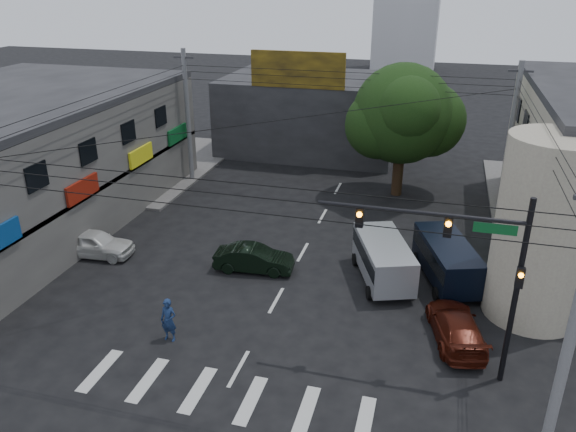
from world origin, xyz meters
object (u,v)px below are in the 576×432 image
at_px(street_tree, 403,114).
at_px(utility_pole_far_left, 188,117).
at_px(traffic_gantry, 469,258).
at_px(maroon_sedan, 456,326).
at_px(traffic_officer, 169,320).
at_px(silver_minivan, 383,261).
at_px(white_compact, 94,243).
at_px(dark_sedan, 254,259).
at_px(utility_pole_far_right, 510,139).
at_px(utility_pole_near_right, 572,334).
at_px(navy_van, 447,262).

relative_size(street_tree, utility_pole_far_left, 0.95).
height_order(traffic_gantry, utility_pole_far_left, utility_pole_far_left).
xyz_separation_m(utility_pole_far_left, maroon_sedan, (18.37, -14.91, -3.96)).
bearing_deg(traffic_officer, street_tree, 70.90).
distance_m(traffic_gantry, silver_minivan, 7.98).
height_order(maroon_sedan, silver_minivan, silver_minivan).
bearing_deg(maroon_sedan, silver_minivan, -63.18).
height_order(utility_pole_far_left, silver_minivan, utility_pole_far_left).
bearing_deg(white_compact, traffic_gantry, -109.32).
bearing_deg(dark_sedan, utility_pole_far_left, 31.13).
xyz_separation_m(utility_pole_far_right, maroon_sedan, (-2.63, -14.91, -3.96)).
relative_size(street_tree, maroon_sedan, 1.85).
relative_size(traffic_gantry, utility_pole_near_right, 0.78).
xyz_separation_m(utility_pole_near_right, maroon_sedan, (-2.63, 5.59, -3.96)).
distance_m(utility_pole_far_right, white_compact, 24.63).
xyz_separation_m(utility_pole_far_left, utility_pole_far_right, (21.00, 0.00, 0.00)).
bearing_deg(silver_minivan, white_compact, 74.73).
xyz_separation_m(white_compact, maroon_sedan, (18.37, -2.65, -0.06)).
distance_m(silver_minivan, traffic_officer, 10.55).
xyz_separation_m(traffic_gantry, utility_pole_far_left, (-18.32, 17.00, -0.23)).
distance_m(traffic_gantry, dark_sedan, 11.88).
bearing_deg(utility_pole_far_right, navy_van, -107.21).
xyz_separation_m(maroon_sedan, navy_van, (-0.49, 4.85, 0.37)).
distance_m(dark_sedan, traffic_officer, 6.60).
bearing_deg(street_tree, navy_van, -73.01).
distance_m(utility_pole_far_left, white_compact, 12.87).
xyz_separation_m(utility_pole_far_right, white_compact, (-21.00, -12.27, -3.89)).
height_order(utility_pole_near_right, white_compact, utility_pole_near_right).
relative_size(utility_pole_far_right, white_compact, 2.16).
relative_size(street_tree, traffic_gantry, 1.21).
bearing_deg(white_compact, dark_sedan, -90.18).
relative_size(utility_pole_far_right, dark_sedan, 2.26).
xyz_separation_m(traffic_gantry, maroon_sedan, (0.04, 2.09, -4.19)).
distance_m(utility_pole_near_right, navy_van, 11.47).
relative_size(utility_pole_far_left, dark_sedan, 2.26).
distance_m(street_tree, navy_van, 12.40).
relative_size(utility_pole_near_right, traffic_officer, 4.92).
relative_size(white_compact, traffic_officer, 2.28).
xyz_separation_m(street_tree, navy_van, (3.38, -11.07, -4.46)).
bearing_deg(utility_pole_near_right, white_compact, 158.59).
height_order(utility_pole_far_right, silver_minivan, utility_pole_far_right).
relative_size(dark_sedan, traffic_officer, 2.17).
distance_m(utility_pole_far_right, dark_sedan, 17.40).
xyz_separation_m(street_tree, traffic_gantry, (3.82, -18.00, -0.64)).
distance_m(utility_pole_near_right, traffic_officer, 14.52).
relative_size(utility_pole_far_right, silver_minivan, 1.78).
height_order(dark_sedan, white_compact, white_compact).
height_order(traffic_gantry, traffic_officer, traffic_gantry).
bearing_deg(dark_sedan, navy_van, -86.37).
bearing_deg(traffic_gantry, white_compact, 165.50).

